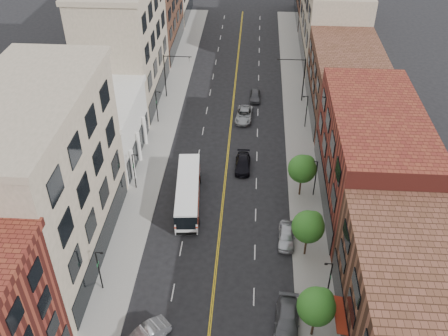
% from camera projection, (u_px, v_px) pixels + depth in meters
% --- Properties ---
extents(sidewalk_left, '(4.00, 110.00, 0.15)m').
position_uv_depth(sidewalk_left, '(159.00, 140.00, 71.19)').
color(sidewalk_left, gray).
rests_on(sidewalk_left, ground).
extents(sidewalk_right, '(4.00, 110.00, 0.15)m').
position_uv_depth(sidewalk_right, '(300.00, 145.00, 70.13)').
color(sidewalk_right, gray).
rests_on(sidewalk_right, ground).
extents(bldg_l_tanoffice, '(10.00, 22.00, 18.00)m').
position_uv_depth(bldg_l_tanoffice, '(43.00, 184.00, 48.59)').
color(bldg_l_tanoffice, gray).
rests_on(bldg_l_tanoffice, ground).
extents(bldg_l_white, '(10.00, 14.00, 8.00)m').
position_uv_depth(bldg_l_white, '(99.00, 130.00, 66.01)').
color(bldg_l_white, silver).
rests_on(bldg_l_white, ground).
extents(bldg_l_far_a, '(10.00, 20.00, 18.00)m').
position_uv_depth(bldg_l_far_a, '(124.00, 44.00, 76.70)').
color(bldg_l_far_a, gray).
rests_on(bldg_l_far_a, ground).
extents(bldg_l_far_b, '(10.00, 20.00, 15.00)m').
position_uv_depth(bldg_l_far_b, '(149.00, 10.00, 93.65)').
color(bldg_l_far_b, brown).
rests_on(bldg_l_far_b, ground).
extents(bldg_r_mid, '(10.00, 22.00, 12.00)m').
position_uv_depth(bldg_r_mid, '(371.00, 158.00, 57.41)').
color(bldg_r_mid, maroon).
rests_on(bldg_r_mid, ground).
extents(bldg_r_far_a, '(10.00, 20.00, 10.00)m').
position_uv_depth(bldg_r_far_a, '(346.00, 83.00, 74.87)').
color(bldg_r_far_a, brown).
rests_on(bldg_r_far_a, ground).
extents(bldg_r_far_b, '(10.00, 22.00, 14.00)m').
position_uv_depth(bldg_r_far_b, '(332.00, 20.00, 90.54)').
color(bldg_r_far_b, gray).
rests_on(bldg_r_far_b, ground).
extents(tree_r_1, '(3.40, 3.40, 5.59)m').
position_uv_depth(tree_r_1, '(317.00, 305.00, 42.92)').
color(tree_r_1, black).
rests_on(tree_r_1, sidewalk_right).
extents(tree_r_2, '(3.40, 3.40, 5.59)m').
position_uv_depth(tree_r_2, '(309.00, 226.00, 50.95)').
color(tree_r_2, black).
rests_on(tree_r_2, sidewalk_right).
extents(tree_r_3, '(3.40, 3.40, 5.59)m').
position_uv_depth(tree_r_3, '(303.00, 168.00, 58.98)').
color(tree_r_3, black).
rests_on(tree_r_3, sidewalk_right).
extents(lamp_l_1, '(0.81, 0.55, 5.05)m').
position_uv_depth(lamp_l_1, '(99.00, 268.00, 47.84)').
color(lamp_l_1, black).
rests_on(lamp_l_1, sidewalk_left).
extents(lamp_l_2, '(0.81, 0.55, 5.05)m').
position_uv_depth(lamp_l_2, '(134.00, 169.00, 60.68)').
color(lamp_l_2, black).
rests_on(lamp_l_2, sidewalk_left).
extents(lamp_l_3, '(0.81, 0.55, 5.05)m').
position_uv_depth(lamp_l_3, '(157.00, 105.00, 73.53)').
color(lamp_l_3, black).
rests_on(lamp_l_3, sidewalk_left).
extents(lamp_r_1, '(0.81, 0.55, 5.05)m').
position_uv_depth(lamp_r_1, '(329.00, 280.00, 46.68)').
color(lamp_r_1, black).
rests_on(lamp_r_1, sidewalk_right).
extents(lamp_r_2, '(0.81, 0.55, 5.05)m').
position_uv_depth(lamp_r_2, '(315.00, 177.00, 59.53)').
color(lamp_r_2, black).
rests_on(lamp_r_2, sidewalk_right).
extents(lamp_r_3, '(0.81, 0.55, 5.05)m').
position_uv_depth(lamp_r_3, '(306.00, 110.00, 72.38)').
color(lamp_r_3, black).
rests_on(lamp_r_3, sidewalk_right).
extents(signal_mast_left, '(4.49, 0.18, 7.20)m').
position_uv_depth(signal_mast_left, '(169.00, 71.00, 78.93)').
color(signal_mast_left, black).
rests_on(signal_mast_left, sidewalk_left).
extents(signal_mast_right, '(4.49, 0.18, 7.20)m').
position_uv_depth(signal_mast_right, '(299.00, 75.00, 77.84)').
color(signal_mast_right, black).
rests_on(signal_mast_right, sidewalk_right).
extents(city_bus, '(3.58, 11.97, 3.03)m').
position_uv_depth(city_bus, '(188.00, 191.00, 59.24)').
color(city_bus, silver).
rests_on(city_bus, ground).
extents(car_angle_b, '(4.54, 4.52, 1.57)m').
position_uv_depth(car_angle_b, '(145.00, 336.00, 44.30)').
color(car_angle_b, '#9E9FA5').
rests_on(car_angle_b, ground).
extents(car_parked_mid, '(2.74, 5.73, 1.61)m').
position_uv_depth(car_parked_mid, '(287.00, 321.00, 45.54)').
color(car_parked_mid, '#535459').
rests_on(car_parked_mid, ground).
extents(car_parked_far, '(2.09, 4.63, 1.54)m').
position_uv_depth(car_parked_far, '(286.00, 236.00, 54.54)').
color(car_parked_far, silver).
rests_on(car_parked_far, ground).
extents(car_lane_behind, '(1.84, 4.08, 1.30)m').
position_uv_depth(car_lane_behind, '(187.00, 167.00, 64.96)').
color(car_lane_behind, '#58575D').
rests_on(car_lane_behind, ground).
extents(car_lane_a, '(2.00, 4.89, 1.42)m').
position_uv_depth(car_lane_a, '(243.00, 164.00, 65.49)').
color(car_lane_a, black).
rests_on(car_lane_a, ground).
extents(car_lane_b, '(2.91, 5.57, 1.50)m').
position_uv_depth(car_lane_b, '(244.00, 115.00, 75.63)').
color(car_lane_b, gray).
rests_on(car_lane_b, ground).
extents(car_lane_c, '(1.77, 4.24, 1.43)m').
position_uv_depth(car_lane_c, '(255.00, 96.00, 80.56)').
color(car_lane_c, '#414246').
rests_on(car_lane_c, ground).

